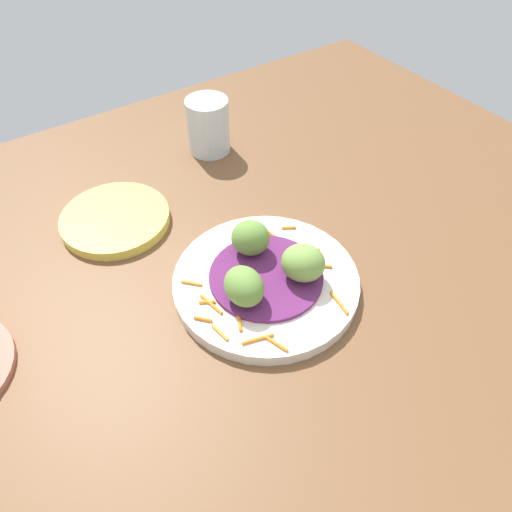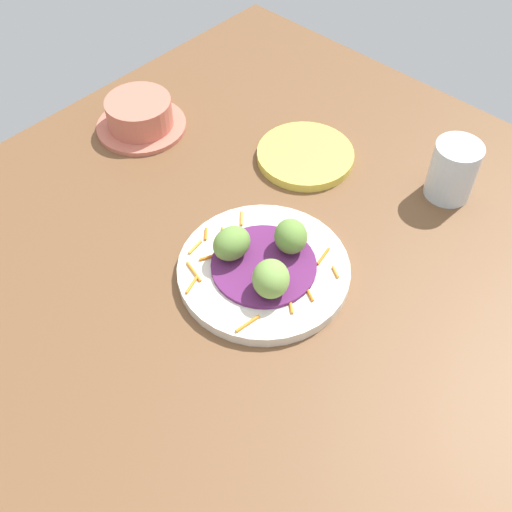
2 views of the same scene
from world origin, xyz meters
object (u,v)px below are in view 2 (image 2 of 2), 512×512
object	(u,v)px
main_plate	(264,270)
guac_scoop_center	(269,280)
guac_scoop_right	(291,236)
terracotta_bowl	(140,116)
guac_scoop_left	(232,243)
water_glass	(453,170)
side_plate_small	(305,156)

from	to	relation	value
main_plate	guac_scoop_center	bearing A→B (deg)	51.03
guac_scoop_center	guac_scoop_right	size ratio (longest dim) A/B	1.09
terracotta_bowl	guac_scoop_center	bearing A→B (deg)	72.98
guac_scoop_left	main_plate	bearing A→B (deg)	111.03
guac_scoop_right	terracotta_bowl	size ratio (longest dim) A/B	0.33
guac_scoop_right	water_glass	distance (cm)	27.53
main_plate	guac_scoop_left	bearing A→B (deg)	-68.97
guac_scoop_left	guac_scoop_right	distance (cm)	7.94
guac_scoop_left	guac_scoop_right	xyz separation A→B (cm)	(-6.17, 4.99, 0.13)
guac_scoop_right	side_plate_small	xyz separation A→B (cm)	(-17.33, -11.72, -3.77)
terracotta_bowl	main_plate	bearing A→B (deg)	75.61
side_plate_small	water_glass	size ratio (longest dim) A/B	1.71
guac_scoop_right	main_plate	bearing A→B (deg)	-8.97
side_plate_small	water_glass	xyz separation A→B (cm)	(-8.70, 20.67, 3.78)
main_plate	side_plate_small	xyz separation A→B (cm)	(-21.86, -11.00, -0.08)
guac_scoop_right	side_plate_small	distance (cm)	21.26
main_plate	terracotta_bowl	size ratio (longest dim) A/B	1.56
guac_scoop_right	side_plate_small	bearing A→B (deg)	-145.94
terracotta_bowl	guac_scoop_right	bearing A→B (deg)	82.66
guac_scoop_center	main_plate	bearing A→B (deg)	-128.97
guac_scoop_left	side_plate_small	world-z (taller)	guac_scoop_left
guac_scoop_center	water_glass	bearing A→B (deg)	169.65
guac_scoop_left	guac_scoop_center	world-z (taller)	guac_scoop_center
guac_scoop_left	side_plate_small	size ratio (longest dim) A/B	0.35
guac_scoop_center	water_glass	size ratio (longest dim) A/B	0.60
guac_scoop_left	guac_scoop_center	distance (cm)	7.94
side_plate_small	guac_scoop_right	bearing A→B (deg)	34.06
guac_scoop_right	terracotta_bowl	xyz separation A→B (cm)	(-4.75, -36.88, -2.04)
guac_scoop_center	guac_scoop_right	xyz separation A→B (cm)	(-7.41, -2.85, 0.02)
guac_scoop_left	guac_scoop_center	size ratio (longest dim) A/B	1.01
guac_scoop_left	terracotta_bowl	xyz separation A→B (cm)	(-10.92, -31.89, -1.91)
main_plate	guac_scoop_left	xyz separation A→B (cm)	(1.64, -4.28, 3.55)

